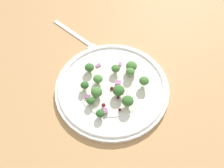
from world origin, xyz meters
The scene contains 27 objects.
ground_plane centered at (0.00, 0.00, -1.00)cm, with size 180.00×180.00×2.00cm, color tan.
plate centered at (2.42, 1.08, 0.86)cm, with size 28.63×28.63×1.70cm.
dressing_pool centered at (2.42, 1.08, 1.30)cm, with size 16.61×16.61×0.20cm, color white.
broccoli_floret_0 centered at (9.41, 5.92, 2.61)cm, with size 2.02×2.02×2.04cm.
broccoli_floret_1 centered at (2.49, 3.82, 3.23)cm, with size 2.89×2.89×2.93cm.
broccoli_floret_2 centered at (6.90, 0.92, 2.97)cm, with size 2.73×2.73×2.76cm.
broccoli_floret_3 centered at (-3.22, 1.16, 3.30)cm, with size 2.23×2.23×2.26cm.
broccoli_floret_4 centered at (2.61, 7.46, 3.43)cm, with size 2.78×2.78×2.81cm.
broccoli_floret_5 centered at (-4.11, 5.44, 3.46)cm, with size 2.44×2.44×2.47cm.
broccoli_floret_6 centered at (-4.59, -0.37, 3.25)cm, with size 2.86×2.86×2.90cm.
broccoli_floret_7 centered at (8.09, -2.45, 3.00)cm, with size 2.05×2.05×2.08cm.
broccoli_floret_8 centered at (4.41, -2.12, 2.88)cm, with size 2.36×2.36×2.39cm.
broccoli_floret_9 centered at (-0.99, -1.97, 3.02)cm, with size 2.23×2.23×2.26cm.
broccoli_floret_10 centered at (9.30, 1.83, 2.71)cm, with size 1.97×1.97×1.99cm.
broccoli_floret_11 centered at (4.15, -6.27, 2.95)cm, with size 2.43×2.43×2.46cm.
cranberry_0 centered at (2.82, 1.54, 1.67)cm, with size 0.93×0.93×0.93cm, color maroon.
cranberry_1 centered at (4.89, 7.46, 1.83)cm, with size 0.72×0.72×0.72cm, color #4C0A14.
cranberry_2 centered at (-3.60, 1.19, 2.26)cm, with size 0.96×0.96×0.96cm, color maroon.
cranberry_3 centered at (7.37, 4.36, 2.15)cm, with size 0.98×0.98×0.98cm, color maroon.
cranberry_4 centered at (3.36, 4.80, 2.07)cm, with size 0.71×0.71×0.71cm, color maroon.
onion_bit_0 centered at (0.67, 1.33, 1.98)cm, with size 1.23×1.28×0.57cm, color #A35B93.
onion_bit_1 centered at (2.16, 6.08, 1.48)cm, with size 1.15×0.90×0.50cm, color #A35B93.
onion_bit_2 centered at (-3.50, -3.27, 1.62)cm, with size 1.08×0.83×0.54cm, color #A35B93.
onion_bit_3 centered at (8.98, 0.22, 1.72)cm, with size 1.05×1.17×0.44cm, color #934C84.
onion_bit_4 centered at (1.39, -6.37, 1.50)cm, with size 1.29×0.81×0.58cm, color #A35B93.
onion_bit_5 centered at (7.80, 5.75, 1.95)cm, with size 1.32×0.88×0.50cm, color #A35B93.
fork centered at (-0.35, -19.03, 0.25)cm, with size 5.72×18.56×0.50cm.
Camera 1 is at (23.35, 29.16, 56.01)cm, focal length 41.67 mm.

